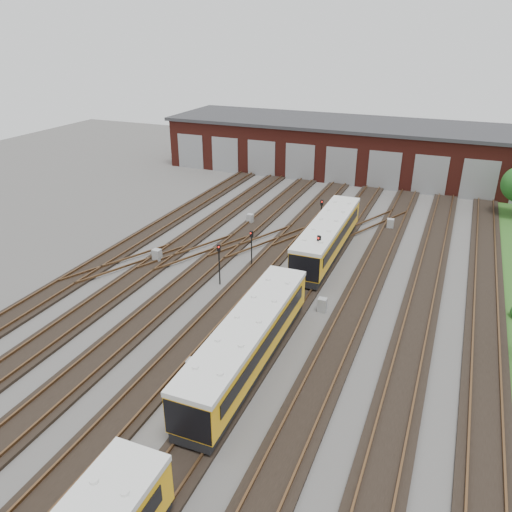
% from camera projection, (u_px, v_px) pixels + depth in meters
% --- Properties ---
extents(ground, '(120.00, 120.00, 0.00)m').
position_uv_depth(ground, '(232.00, 339.00, 29.91)').
color(ground, '#4C4947').
rests_on(ground, ground).
extents(track_network, '(30.40, 70.00, 0.33)m').
position_uv_depth(track_network, '(234.00, 331.00, 30.42)').
color(track_network, black).
rests_on(track_network, ground).
extents(maintenance_shed, '(51.00, 12.50, 6.35)m').
position_uv_depth(maintenance_shed, '(369.00, 149.00, 62.06)').
color(maintenance_shed, '#581D16').
rests_on(maintenance_shed, ground).
extents(metro_train, '(2.57, 45.26, 2.73)m').
position_uv_depth(metro_train, '(248.00, 341.00, 26.64)').
color(metro_train, black).
rests_on(metro_train, ground).
extents(signal_mast_0, '(0.29, 0.28, 3.15)m').
position_uv_depth(signal_mast_0, '(219.00, 259.00, 35.37)').
color(signal_mast_0, black).
rests_on(signal_mast_0, ground).
extents(signal_mast_1, '(0.29, 0.27, 3.29)m').
position_uv_depth(signal_mast_1, '(321.00, 213.00, 43.96)').
color(signal_mast_1, black).
rests_on(signal_mast_1, ground).
extents(signal_mast_2, '(0.27, 0.26, 3.03)m').
position_uv_depth(signal_mast_2, '(252.00, 245.00, 37.96)').
color(signal_mast_2, black).
rests_on(signal_mast_2, ground).
extents(signal_mast_3, '(0.30, 0.28, 3.47)m').
position_uv_depth(signal_mast_3, '(318.00, 252.00, 36.07)').
color(signal_mast_3, black).
rests_on(signal_mast_3, ground).
extents(relay_cabinet_0, '(0.68, 0.58, 1.07)m').
position_uv_depth(relay_cabinet_0, '(157.00, 256.00, 39.45)').
color(relay_cabinet_0, '#9B9EA0').
rests_on(relay_cabinet_0, ground).
extents(relay_cabinet_1, '(0.59, 0.49, 0.95)m').
position_uv_depth(relay_cabinet_1, '(250.00, 219.00, 47.20)').
color(relay_cabinet_1, '#9B9EA0').
rests_on(relay_cabinet_1, ground).
extents(relay_cabinet_2, '(0.61, 0.51, 0.99)m').
position_uv_depth(relay_cabinet_2, '(193.00, 368.00, 26.55)').
color(relay_cabinet_2, '#9B9EA0').
rests_on(relay_cabinet_2, ground).
extents(relay_cabinet_3, '(0.67, 0.59, 1.01)m').
position_uv_depth(relay_cabinet_3, '(390.00, 224.00, 45.87)').
color(relay_cabinet_3, '#9B9EA0').
rests_on(relay_cabinet_3, ground).
extents(relay_cabinet_4, '(0.58, 0.49, 0.95)m').
position_uv_depth(relay_cabinet_4, '(322.00, 305.00, 32.60)').
color(relay_cabinet_4, '#9B9EA0').
rests_on(relay_cabinet_4, ground).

